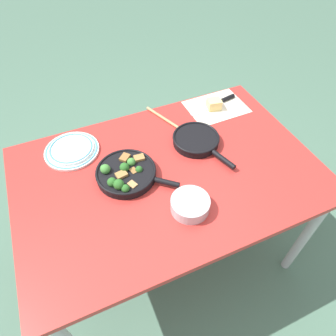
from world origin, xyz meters
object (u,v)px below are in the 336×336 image
Objects in this scene: grater_knife at (219,102)px; wooden_spoon at (179,128)px; skillet_broccoli at (126,173)px; skillet_eggs at (196,140)px; dinner_plate_stack at (72,150)px; cheese_block at (214,104)px; prep_bowl_steel at (189,205)px.

wooden_spoon is at bearing 9.73° from grater_knife.
wooden_spoon is at bearing 69.47° from skillet_broccoli.
skillet_eggs is 0.60m from dinner_plate_stack.
grater_knife is (0.65, 0.30, -0.02)m from skillet_broccoli.
dinner_plate_stack is (-0.19, 0.26, -0.01)m from skillet_broccoli.
cheese_block is (0.25, 0.09, 0.02)m from wooden_spoon.
skillet_broccoli reaches higher than grater_knife.
skillet_broccoli is 0.40m from wooden_spoon.
wooden_spoon is (-0.03, 0.13, -0.01)m from skillet_eggs.
skillet_eggs reaches higher than grater_knife.
cheese_block is at bearing 52.28° from prep_bowl_steel.
skillet_eggs is 0.94× the size of wooden_spoon.
prep_bowl_steel reaches higher than skillet_eggs.
skillet_broccoli is at bearing -82.54° from wooden_spoon.
skillet_broccoli is 0.39m from skillet_eggs.
cheese_block is 0.79m from dinner_plate_stack.
skillet_broccoli is 0.86× the size of wooden_spoon.
grater_knife is 3.64× the size of cheese_block.
prep_bowl_steel reaches higher than dinner_plate_stack.
prep_bowl_steel is at bearing 39.82° from grater_knife.
prep_bowl_steel is (-0.17, -0.46, 0.02)m from wooden_spoon.
prep_bowl_steel reaches higher than wooden_spoon.
skillet_eggs is 0.39m from prep_bowl_steel.
wooden_spoon is (0.35, 0.19, -0.02)m from skillet_broccoli.
skillet_broccoli reaches higher than prep_bowl_steel.
cheese_block is at bearing 117.13° from skillet_eggs.
skillet_eggs is at bearing -18.11° from dinner_plate_stack.
cheese_block is (-0.05, -0.02, 0.02)m from grater_knife.
prep_bowl_steel is at bearing -42.00° from wooden_spoon.
prep_bowl_steel is (-0.47, -0.57, 0.02)m from grater_knife.
skillet_eggs is 0.13m from wooden_spoon.
skillet_broccoli is 1.09× the size of grater_knife.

